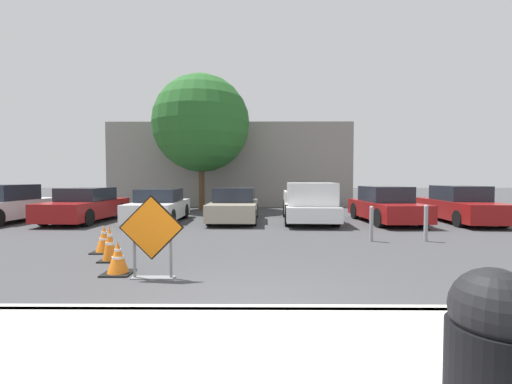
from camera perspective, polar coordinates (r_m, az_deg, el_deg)
ground_plane at (r=14.47m, az=-0.25°, el=-4.82°), size 96.00×96.00×0.00m
sidewalk_strip at (r=3.36m, az=-2.72°, el=-28.89°), size 21.97×2.98×0.14m
curb_lip at (r=4.69m, az=-1.68°, el=-19.42°), size 21.97×0.20×0.14m
road_closed_sign at (r=6.41m, az=-16.98°, el=-6.72°), size 1.16×0.20×1.51m
traffic_cone_nearest at (r=7.05m, az=-22.03°, el=-10.18°), size 0.53×0.53×0.62m
traffic_cone_second at (r=8.15m, az=-23.19°, el=-7.95°), size 0.42×0.42×0.78m
traffic_cone_third at (r=9.15m, az=-23.98°, el=-7.23°), size 0.53×0.53×0.65m
parked_car_nearest at (r=17.10m, az=-36.39°, el=-1.78°), size 2.06×4.46×1.54m
parked_car_second at (r=15.81m, az=-26.52°, el=-2.07°), size 2.06×4.43×1.40m
parked_car_third at (r=14.59m, az=-15.84°, el=-2.34°), size 1.86×4.07×1.36m
parked_car_fourth at (r=14.36m, az=-3.59°, el=-2.30°), size 1.97×4.39×1.40m
pickup_truck at (r=14.10m, az=8.82°, el=-2.03°), size 2.21×5.10×1.62m
parked_car_fifth at (r=14.81m, az=20.80°, el=-2.17°), size 2.00×4.37×1.47m
parked_car_sixth at (r=16.26m, az=30.86°, el=-1.95°), size 2.00×4.78×1.49m
trash_bin at (r=2.91m, az=34.79°, el=-20.88°), size 0.58×0.58×1.09m
bollard_nearest at (r=10.31m, az=18.68°, el=-4.87°), size 0.12×0.12×1.02m
bollard_second at (r=10.89m, az=26.46°, el=-4.51°), size 0.12×0.12×1.05m
building_facade_backdrop at (r=23.80m, az=-3.96°, el=4.37°), size 15.36×5.00×5.28m
street_tree_behind_lot at (r=19.54m, az=-9.12°, el=11.18°), size 5.35×5.35×7.50m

